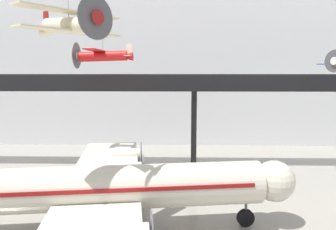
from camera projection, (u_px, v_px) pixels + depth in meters
The scene contains 5 objects.
hangar_back_wall at pixel (190, 53), 51.56m from camera, with size 140.00×3.00×29.03m.
mezzanine_walkway at pixel (195, 88), 39.25m from camera, with size 110.00×3.20×11.27m.
airliner_silver_main at pixel (85, 189), 22.85m from camera, with size 31.15×35.58×9.36m.
suspended_plane_cream_biplane at pixel (69, 25), 20.69m from camera, with size 6.00×6.42×9.62m.
suspended_plane_red_highwing at pixel (103, 56), 34.92m from camera, with size 6.38×7.84×11.03m.
Camera 1 is at (-2.20, -17.01, 11.46)m, focal length 35.00 mm.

